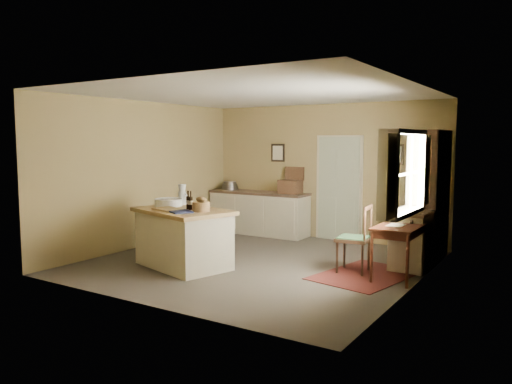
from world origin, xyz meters
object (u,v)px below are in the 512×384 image
work_island (183,236)px  writing_desk (399,232)px  right_cabinet (413,238)px  shelving_unit (435,196)px  sideboard (259,211)px  desk_chair (353,239)px

work_island → writing_desk: size_ratio=1.86×
right_cabinet → shelving_unit: bearing=77.5°
work_island → shelving_unit: (3.20, 2.58, 0.59)m
work_island → right_cabinet: work_island is taller
work_island → sideboard: (-0.50, 3.03, -0.00)m
sideboard → shelving_unit: (3.70, -0.45, 0.59)m
sideboard → desk_chair: sideboard is taller
shelving_unit → right_cabinet: bearing=-102.5°
sideboard → right_cabinet: (3.54, -1.15, -0.02)m
sideboard → desk_chair: (2.87, -1.92, 0.02)m
work_island → desk_chair: size_ratio=1.75×
writing_desk → right_cabinet: (-0.00, 0.75, -0.21)m
sideboard → work_island: bearing=-80.7°
work_island → shelving_unit: 4.15m
right_cabinet → desk_chair: bearing=-131.2°
writing_desk → shelving_unit: shelving_unit is taller
sideboard → right_cabinet: bearing=-18.0°
work_island → shelving_unit: size_ratio=0.82×
work_island → writing_desk: 3.25m
work_island → sideboard: 3.07m
sideboard → writing_desk: 4.02m
desk_chair → shelving_unit: (0.83, 1.47, 0.57)m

